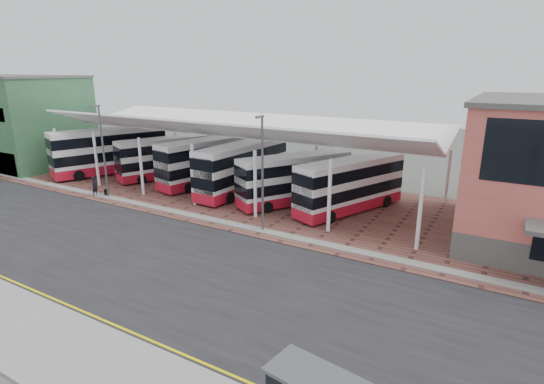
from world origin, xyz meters
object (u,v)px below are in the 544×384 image
object	(u,v)px
bus_2	(209,162)
pedestrian	(95,186)
bus_1	(166,158)
bus_3	(243,168)
bus_5	(350,186)
bus_0	(110,151)
bus_4	(295,180)

from	to	relation	value
bus_2	pedestrian	xyz separation A→B (m)	(-6.12, -8.48, -1.31)
bus_1	pedestrian	bearing A→B (deg)	-71.60
bus_3	bus_5	bearing A→B (deg)	2.00
bus_2	bus_1	bearing A→B (deg)	-166.00
bus_3	pedestrian	distance (m)	13.22
bus_0	bus_1	distance (m)	6.74
bus_2	bus_5	world-z (taller)	bus_2
bus_4	pedestrian	distance (m)	17.78
bus_4	pedestrian	size ratio (longest dim) A/B	5.47
bus_0	bus_2	bearing A→B (deg)	30.60
bus_0	bus_3	distance (m)	16.47
bus_0	bus_1	world-z (taller)	bus_0
bus_3	bus_4	xyz separation A→B (m)	(5.64, -0.67, -0.19)
bus_0	bus_5	world-z (taller)	bus_0
bus_5	bus_1	bearing A→B (deg)	-159.90
bus_1	bus_4	distance (m)	15.62
pedestrian	bus_1	bearing A→B (deg)	-15.30
bus_0	bus_1	xyz separation A→B (m)	(6.51, 1.72, -0.35)
bus_3	bus_0	bearing A→B (deg)	-172.72
bus_0	bus_5	distance (m)	26.79
bus_0	bus_4	distance (m)	22.08
bus_1	bus_4	xyz separation A→B (m)	(15.57, -1.27, -0.01)
pedestrian	bus_0	bearing A→B (deg)	30.91
bus_0	bus_3	world-z (taller)	bus_0
bus_4	pedestrian	bearing A→B (deg)	-125.69
bus_1	bus_2	xyz separation A→B (m)	(5.40, 0.16, 0.15)
bus_1	bus_2	world-z (taller)	bus_2
bus_4	bus_1	bearing A→B (deg)	-153.74
bus_1	pedestrian	size ratio (longest dim) A/B	5.69
bus_0	pedestrian	bearing A→B (deg)	-27.13
bus_3	bus_4	distance (m)	5.68
bus_1	bus_3	world-z (taller)	bus_3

